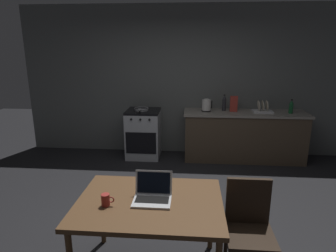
{
  "coord_description": "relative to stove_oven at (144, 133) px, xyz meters",
  "views": [
    {
      "loc": [
        0.27,
        -3.1,
        2.0
      ],
      "look_at": [
        -0.06,
        0.89,
        0.91
      ],
      "focal_mm": 31.23,
      "sensor_mm": 36.0,
      "label": 1
    }
  ],
  "objects": [
    {
      "name": "bottle_b",
      "position": [
        1.46,
        0.08,
        0.58
      ],
      "size": [
        0.07,
        0.07,
        0.29
      ],
      "color": "#2D2D33",
      "rests_on": "kitchen_counter"
    },
    {
      "name": "stove_oven",
      "position": [
        0.0,
        0.0,
        0.0
      ],
      "size": [
        0.6,
        0.62,
        0.89
      ],
      "color": "#B7BABF",
      "rests_on": "ground_plane"
    },
    {
      "name": "laptop",
      "position": [
        0.56,
        -2.93,
        0.34
      ],
      "size": [
        0.32,
        0.27,
        0.22
      ],
      "rotation": [
        0.0,
        0.0,
        -0.24
      ],
      "color": "silver",
      "rests_on": "dining_table"
    },
    {
      "name": "dining_table",
      "position": [
        0.54,
        -2.94,
        0.23
      ],
      "size": [
        1.24,
        0.92,
        0.74
      ],
      "color": "brown",
      "rests_on": "ground_plane"
    },
    {
      "name": "coffee_mug",
      "position": [
        0.19,
        -3.05,
        0.35
      ],
      "size": [
        0.11,
        0.07,
        0.1
      ],
      "color": "#9E2D28",
      "rests_on": "dining_table"
    },
    {
      "name": "kitchen_counter",
      "position": [
        1.83,
        0.0,
        0.0
      ],
      "size": [
        2.16,
        0.64,
        0.89
      ],
      "color": "#4C3D2D",
      "rests_on": "ground_plane"
    },
    {
      "name": "bottle",
      "position": [
        2.59,
        -0.05,
        0.56
      ],
      "size": [
        0.07,
        0.07,
        0.25
      ],
      "color": "#19592D",
      "rests_on": "kitchen_counter"
    },
    {
      "name": "ground_plane",
      "position": [
        0.61,
        -2.05,
        -0.44
      ],
      "size": [
        12.0,
        12.0,
        0.0
      ],
      "primitive_type": "plane",
      "color": "black"
    },
    {
      "name": "dish_rack",
      "position": [
        2.13,
        0.0,
        0.49
      ],
      "size": [
        0.34,
        0.26,
        0.21
      ],
      "color": "silver",
      "rests_on": "kitchen_counter"
    },
    {
      "name": "cereal_box",
      "position": [
        1.62,
        0.02,
        0.58
      ],
      "size": [
        0.13,
        0.05,
        0.28
      ],
      "color": "#B2382D",
      "rests_on": "kitchen_counter"
    },
    {
      "name": "back_wall",
      "position": [
        0.91,
        0.35,
        0.93
      ],
      "size": [
        6.4,
        0.1,
        2.74
      ],
      "primitive_type": "cube",
      "color": "#5F6260",
      "rests_on": "ground_plane"
    },
    {
      "name": "electric_kettle",
      "position": [
        1.14,
        0.0,
        0.55
      ],
      "size": [
        0.19,
        0.17,
        0.22
      ],
      "color": "black",
      "rests_on": "kitchen_counter"
    },
    {
      "name": "frying_pan",
      "position": [
        -0.03,
        -0.03,
        0.47
      ],
      "size": [
        0.27,
        0.44,
        0.05
      ],
      "color": "gray",
      "rests_on": "stove_oven"
    },
    {
      "name": "chair",
      "position": [
        1.39,
        -2.91,
        0.09
      ],
      "size": [
        0.4,
        0.4,
        0.91
      ],
      "rotation": [
        0.0,
        0.0,
        -0.29
      ],
      "color": "#2D2116",
      "rests_on": "ground_plane"
    }
  ]
}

